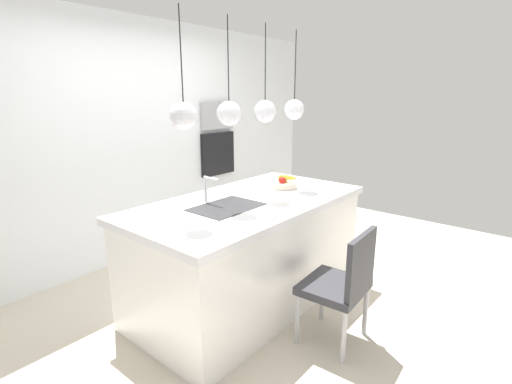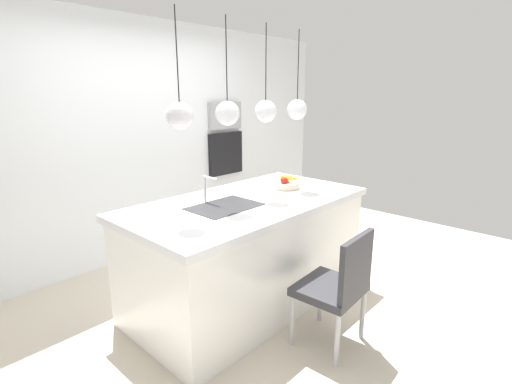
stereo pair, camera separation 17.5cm
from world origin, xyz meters
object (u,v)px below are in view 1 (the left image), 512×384
Objects in this scene: fruit_bowl at (284,183)px; microwave at (216,116)px; chair_near at (343,282)px; oven at (217,154)px.

microwave is (0.66, 1.56, 0.55)m from fruit_bowl.
fruit_bowl reaches higher than chair_near.
chair_near is (-1.23, -2.50, -1.03)m from microwave.
microwave is at bearing 63.80° from chair_near.
fruit_bowl is at bearing -113.03° from oven.
fruit_bowl is 1.78m from microwave.
oven is at bearing 66.97° from fruit_bowl.
oven is at bearing 63.80° from chair_near.
oven reaches higher than fruit_bowl.
oven is at bearing 0.00° from microwave.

